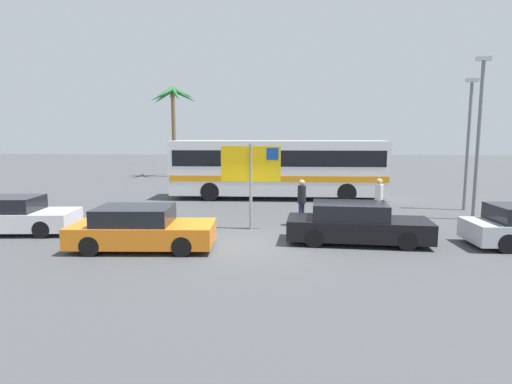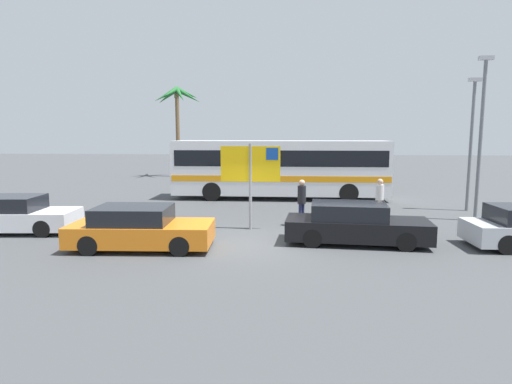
# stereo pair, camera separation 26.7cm
# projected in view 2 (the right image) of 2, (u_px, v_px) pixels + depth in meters

# --- Properties ---
(ground) EXTENTS (120.00, 120.00, 0.00)m
(ground) POSITION_uv_depth(u_px,v_px,m) (251.00, 244.00, 13.84)
(ground) COLOR #424447
(bus_front_coach) EXTENTS (11.57, 2.52, 3.17)m
(bus_front_coach) POSITION_uv_depth(u_px,v_px,m) (280.00, 166.00, 23.34)
(bus_front_coach) COLOR white
(bus_front_coach) RESTS_ON ground
(ferry_sign) EXTENTS (2.20, 0.11, 3.20)m
(ferry_sign) POSITION_uv_depth(u_px,v_px,m) (252.00, 167.00, 15.69)
(ferry_sign) COLOR gray
(ferry_sign) RESTS_ON ground
(car_black) EXTENTS (4.67, 2.04, 1.32)m
(car_black) POSITION_uv_depth(u_px,v_px,m) (355.00, 224.00, 13.85)
(car_black) COLOR black
(car_black) RESTS_ON ground
(car_orange) EXTENTS (4.42, 2.05, 1.32)m
(car_orange) POSITION_uv_depth(u_px,v_px,m) (140.00, 228.00, 13.25)
(car_orange) COLOR orange
(car_orange) RESTS_ON ground
(car_white) EXTENTS (4.34, 2.08, 1.32)m
(car_white) POSITION_uv_depth(u_px,v_px,m) (14.00, 215.00, 15.43)
(car_white) COLOR silver
(car_white) RESTS_ON ground
(pedestrian_by_bus) EXTENTS (0.32, 0.32, 1.78)m
(pedestrian_by_bus) POSITION_uv_depth(u_px,v_px,m) (380.00, 197.00, 16.96)
(pedestrian_by_bus) COLOR #2D2D33
(pedestrian_by_bus) RESTS_ON ground
(pedestrian_crossing_lot) EXTENTS (0.32, 0.32, 1.80)m
(pedestrian_crossing_lot) POSITION_uv_depth(u_px,v_px,m) (302.00, 199.00, 16.43)
(pedestrian_crossing_lot) COLOR #1E2347
(pedestrian_crossing_lot) RESTS_ON ground
(lamp_post_left_side) EXTENTS (0.56, 0.20, 6.58)m
(lamp_post_left_side) POSITION_uv_depth(u_px,v_px,m) (481.00, 132.00, 17.13)
(lamp_post_left_side) COLOR slate
(lamp_post_left_side) RESTS_ON ground
(lamp_post_right_side) EXTENTS (0.56, 0.20, 6.03)m
(lamp_post_right_side) POSITION_uv_depth(u_px,v_px,m) (471.00, 138.00, 19.43)
(lamp_post_right_side) COLOR slate
(lamp_post_right_side) RESTS_ON ground
(palm_tree_seaside) EXTENTS (3.88, 4.14, 7.36)m
(palm_tree_seaside) POSITION_uv_depth(u_px,v_px,m) (177.00, 103.00, 34.90)
(palm_tree_seaside) COLOR brown
(palm_tree_seaside) RESTS_ON ground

